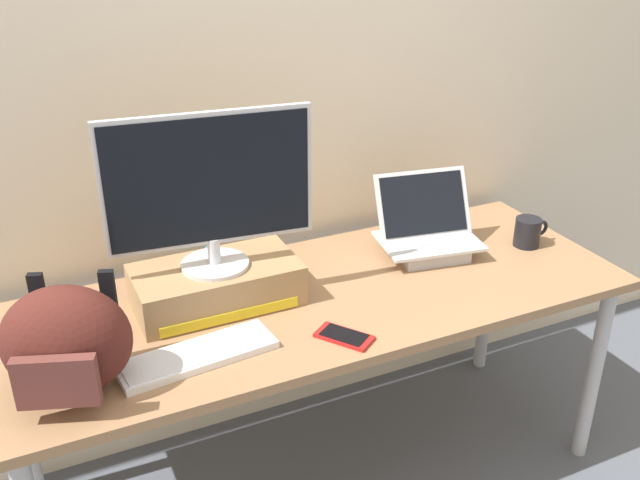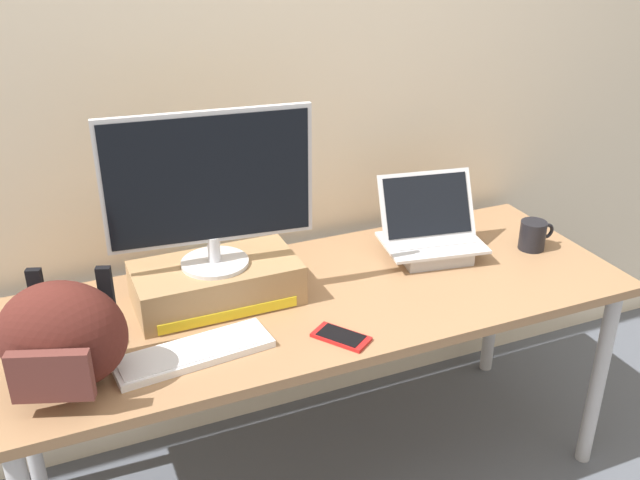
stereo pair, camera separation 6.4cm
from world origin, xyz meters
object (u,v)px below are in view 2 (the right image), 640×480
object	(u,v)px
desktop_monitor	(210,188)
plush_toy	(216,255)
toner_box_yellow	(216,283)
external_keyboard	(193,352)
open_laptop	(431,240)
cell_phone	(341,337)
messenger_backpack	(63,337)
coffee_mug	(533,235)

from	to	relation	value
desktop_monitor	plush_toy	size ratio (longest dim) A/B	7.12
toner_box_yellow	external_keyboard	xyz separation A→B (m)	(-0.13, -0.25, -0.05)
open_laptop	external_keyboard	world-z (taller)	open_laptop
desktop_monitor	toner_box_yellow	bearing A→B (deg)	87.82
external_keyboard	cell_phone	distance (m)	0.39
messenger_backpack	open_laptop	bearing A→B (deg)	32.09
desktop_monitor	plush_toy	bearing A→B (deg)	81.36
messenger_backpack	toner_box_yellow	bearing A→B (deg)	48.75
external_keyboard	coffee_mug	size ratio (longest dim) A/B	3.26
toner_box_yellow	plush_toy	xyz separation A→B (m)	(0.06, 0.21, -0.02)
plush_toy	coffee_mug	bearing A→B (deg)	-15.91
open_laptop	plush_toy	xyz separation A→B (m)	(-0.68, 0.20, -0.01)
open_laptop	cell_phone	bearing A→B (deg)	-135.34
open_laptop	messenger_backpack	world-z (taller)	messenger_backpack
messenger_backpack	coffee_mug	bearing A→B (deg)	25.80
desktop_monitor	open_laptop	world-z (taller)	desktop_monitor
toner_box_yellow	external_keyboard	world-z (taller)	toner_box_yellow
desktop_monitor	messenger_backpack	distance (m)	0.55
open_laptop	external_keyboard	xyz separation A→B (m)	(-0.87, -0.26, -0.04)
external_keyboard	desktop_monitor	bearing A→B (deg)	55.86
external_keyboard	messenger_backpack	distance (m)	0.33
coffee_mug	cell_phone	xyz separation A→B (m)	(-0.82, -0.25, -0.04)
open_laptop	external_keyboard	bearing A→B (deg)	-153.70
open_laptop	plush_toy	size ratio (longest dim) A/B	4.37
desktop_monitor	plush_toy	distance (m)	0.39
external_keyboard	coffee_mug	bearing A→B (deg)	2.33
messenger_backpack	coffee_mug	world-z (taller)	messenger_backpack
desktop_monitor	coffee_mug	size ratio (longest dim) A/B	4.46
desktop_monitor	messenger_backpack	xyz separation A→B (m)	(-0.44, -0.25, -0.22)
external_keyboard	cell_phone	world-z (taller)	external_keyboard
messenger_backpack	cell_phone	world-z (taller)	messenger_backpack
toner_box_yellow	cell_phone	world-z (taller)	toner_box_yellow
toner_box_yellow	coffee_mug	size ratio (longest dim) A/B	3.66
toner_box_yellow	plush_toy	bearing A→B (deg)	75.18
plush_toy	open_laptop	bearing A→B (deg)	-16.11
open_laptop	desktop_monitor	bearing A→B (deg)	-169.27
toner_box_yellow	cell_phone	xyz separation A→B (m)	(0.25, -0.32, -0.06)
desktop_monitor	coffee_mug	xyz separation A→B (m)	(1.08, -0.08, -0.31)
toner_box_yellow	messenger_backpack	world-z (taller)	messenger_backpack
external_keyboard	cell_phone	bearing A→B (deg)	-16.80
toner_box_yellow	cell_phone	distance (m)	0.41
coffee_mug	plush_toy	world-z (taller)	coffee_mug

